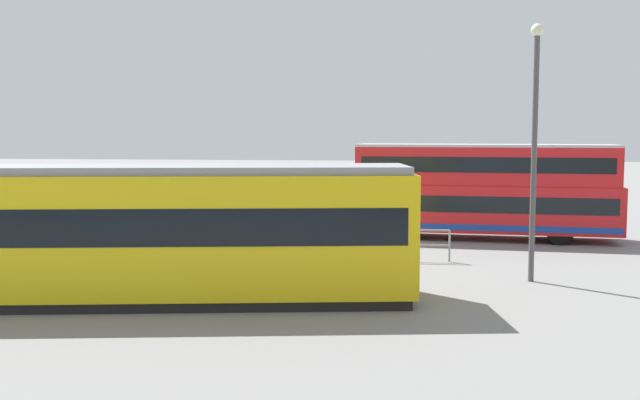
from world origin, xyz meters
name	(u,v)px	position (x,y,z in m)	size (l,w,h in m)	color
ground_plane	(362,240)	(0.00, 0.00, 0.00)	(160.00, 160.00, 0.00)	gray
double_decker_bus	(484,190)	(-4.81, -1.02, 1.96)	(10.57, 3.29, 3.80)	red
tram_yellow	(125,232)	(5.17, 11.38, 1.80)	(14.74, 5.04, 3.46)	yellow
pedestrian_near_railing	(290,227)	(2.33, 3.30, 0.93)	(0.45, 0.45, 1.63)	#4C3F2D
pedestrian_crossing	(283,253)	(1.44, 9.73, 1.05)	(0.38, 0.38, 1.81)	#4C3F2D
pedestrian_railing	(318,237)	(1.17, 4.59, 0.75)	(8.87, 0.25, 1.08)	gray
info_sign	(158,206)	(6.81, 4.36, 1.70)	(0.97, 0.30, 2.50)	slate
street_lamp	(535,134)	(-5.42, 7.43, 4.25)	(0.36, 0.36, 7.32)	#4C4C51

